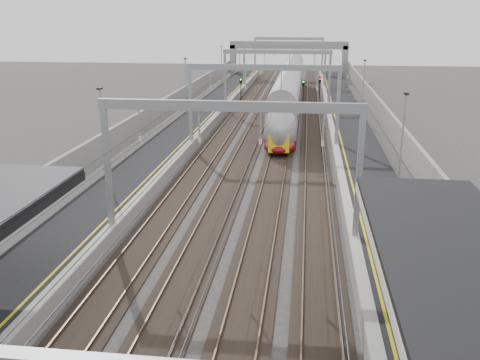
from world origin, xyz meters
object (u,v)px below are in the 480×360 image
(bench, at_px, (461,341))
(signal_green, at_px, (241,86))
(overbridge, at_px, (289,50))
(train, at_px, (289,94))

(bench, distance_m, signal_green, 58.30)
(overbridge, distance_m, bench, 88.18)
(signal_green, bearing_deg, overbridge, 80.50)
(train, relative_size, signal_green, 14.50)
(overbridge, relative_size, signal_green, 6.33)
(train, bearing_deg, signal_green, 140.92)
(overbridge, height_order, signal_green, overbridge)
(train, xyz_separation_m, bench, (7.34, -51.14, -0.58))
(overbridge, xyz_separation_m, bench, (8.84, -87.65, -3.75))
(overbridge, bearing_deg, train, -87.65)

